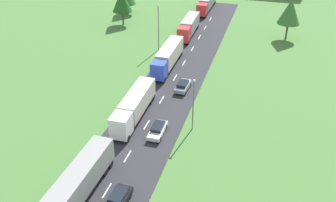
{
  "coord_description": "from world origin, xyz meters",
  "views": [
    {
      "loc": [
        15.15,
        -9.22,
        29.92
      ],
      "look_at": [
        1.97,
        35.89,
        1.98
      ],
      "focal_mm": 40.14,
      "sensor_mm": 36.0,
      "label": 1
    }
  ],
  "objects_px": {
    "car_third": "(158,129)",
    "lamppost_second": "(193,102)",
    "truck_fifth": "(207,2)",
    "car_second": "(118,199)",
    "lamppost_third": "(158,26)",
    "tree_birch": "(122,1)",
    "truck_third": "(168,56)",
    "tree_oak": "(290,11)",
    "truck_lead": "(73,189)",
    "truck_second": "(134,106)",
    "truck_fourth": "(189,26)",
    "car_fourth": "(183,86)"
  },
  "relations": [
    {
      "from": "car_third",
      "to": "lamppost_second",
      "type": "xyz_separation_m",
      "value": [
        4.2,
        2.54,
        3.55
      ]
    },
    {
      "from": "truck_fifth",
      "to": "car_second",
      "type": "bearing_deg",
      "value": -86.36
    },
    {
      "from": "lamppost_third",
      "to": "tree_birch",
      "type": "bearing_deg",
      "value": 135.83
    },
    {
      "from": "truck_third",
      "to": "truck_fifth",
      "type": "bearing_deg",
      "value": 90.02
    },
    {
      "from": "lamppost_third",
      "to": "lamppost_second",
      "type": "bearing_deg",
      "value": -63.03
    },
    {
      "from": "car_second",
      "to": "lamppost_second",
      "type": "relative_size",
      "value": 0.56
    },
    {
      "from": "truck_fifth",
      "to": "car_third",
      "type": "bearing_deg",
      "value": -85.38
    },
    {
      "from": "car_third",
      "to": "tree_oak",
      "type": "bearing_deg",
      "value": 68.94
    },
    {
      "from": "truck_fifth",
      "to": "lamppost_third",
      "type": "bearing_deg",
      "value": -97.91
    },
    {
      "from": "truck_lead",
      "to": "truck_second",
      "type": "xyz_separation_m",
      "value": [
        0.14,
        17.44,
        -0.07
      ]
    },
    {
      "from": "car_second",
      "to": "lamppost_second",
      "type": "bearing_deg",
      "value": 74.85
    },
    {
      "from": "truck_fourth",
      "to": "tree_birch",
      "type": "bearing_deg",
      "value": 171.13
    },
    {
      "from": "truck_second",
      "to": "lamppost_second",
      "type": "bearing_deg",
      "value": -2.29
    },
    {
      "from": "car_second",
      "to": "car_fourth",
      "type": "relative_size",
      "value": 1.0
    },
    {
      "from": "truck_lead",
      "to": "car_second",
      "type": "xyz_separation_m",
      "value": [
        4.45,
        1.12,
        -1.31
      ]
    },
    {
      "from": "truck_second",
      "to": "car_second",
      "type": "distance_m",
      "value": 16.93
    },
    {
      "from": "truck_second",
      "to": "car_third",
      "type": "distance_m",
      "value": 5.44
    },
    {
      "from": "truck_lead",
      "to": "truck_second",
      "type": "bearing_deg",
      "value": 89.52
    },
    {
      "from": "truck_lead",
      "to": "lamppost_third",
      "type": "xyz_separation_m",
      "value": [
        -4.06,
        42.33,
        2.95
      ]
    },
    {
      "from": "truck_third",
      "to": "truck_fifth",
      "type": "xyz_separation_m",
      "value": [
        -0.01,
        36.25,
        -0.05
      ]
    },
    {
      "from": "car_second",
      "to": "tree_birch",
      "type": "distance_m",
      "value": 57.8
    },
    {
      "from": "truck_lead",
      "to": "car_fourth",
      "type": "relative_size",
      "value": 3.49
    },
    {
      "from": "car_third",
      "to": "tree_oak",
      "type": "distance_m",
      "value": 44.52
    },
    {
      "from": "truck_fifth",
      "to": "car_fourth",
      "type": "height_order",
      "value": "truck_fifth"
    },
    {
      "from": "tree_oak",
      "to": "tree_birch",
      "type": "relative_size",
      "value": 1.06
    },
    {
      "from": "truck_second",
      "to": "tree_oak",
      "type": "xyz_separation_m",
      "value": [
        20.31,
        38.37,
        3.98
      ]
    },
    {
      "from": "truck_lead",
      "to": "tree_oak",
      "type": "height_order",
      "value": "tree_oak"
    },
    {
      "from": "truck_second",
      "to": "truck_fifth",
      "type": "height_order",
      "value": "truck_fifth"
    },
    {
      "from": "truck_fourth",
      "to": "tree_oak",
      "type": "distance_m",
      "value": 21.37
    },
    {
      "from": "truck_second",
      "to": "lamppost_second",
      "type": "distance_m",
      "value": 8.93
    },
    {
      "from": "truck_fifth",
      "to": "car_fourth",
      "type": "relative_size",
      "value": 3.4
    },
    {
      "from": "car_fourth",
      "to": "tree_birch",
      "type": "bearing_deg",
      "value": 128.36
    },
    {
      "from": "car_second",
      "to": "lamppost_third",
      "type": "height_order",
      "value": "lamppost_third"
    },
    {
      "from": "truck_second",
      "to": "truck_fifth",
      "type": "bearing_deg",
      "value": 90.17
    },
    {
      "from": "truck_lead",
      "to": "lamppost_third",
      "type": "height_order",
      "value": "lamppost_third"
    },
    {
      "from": "car_third",
      "to": "car_fourth",
      "type": "bearing_deg",
      "value": 89.04
    },
    {
      "from": "truck_third",
      "to": "car_fourth",
      "type": "bearing_deg",
      "value": -58.21
    },
    {
      "from": "truck_fifth",
      "to": "truck_fourth",
      "type": "bearing_deg",
      "value": -90.57
    },
    {
      "from": "car_third",
      "to": "tree_birch",
      "type": "distance_m",
      "value": 45.69
    },
    {
      "from": "car_second",
      "to": "car_fourth",
      "type": "height_order",
      "value": "car_second"
    },
    {
      "from": "lamppost_third",
      "to": "tree_birch",
      "type": "xyz_separation_m",
      "value": [
        -12.7,
        12.34,
        0.59
      ]
    },
    {
      "from": "truck_fifth",
      "to": "lamppost_second",
      "type": "distance_m",
      "value": 55.08
    },
    {
      "from": "truck_fifth",
      "to": "lamppost_third",
      "type": "distance_m",
      "value": 29.53
    },
    {
      "from": "car_second",
      "to": "truck_second",
      "type": "bearing_deg",
      "value": 104.79
    },
    {
      "from": "truck_fifth",
      "to": "car_third",
      "type": "height_order",
      "value": "truck_fifth"
    },
    {
      "from": "car_second",
      "to": "tree_birch",
      "type": "xyz_separation_m",
      "value": [
        -21.22,
        53.55,
        4.85
      ]
    },
    {
      "from": "car_third",
      "to": "lamppost_third",
      "type": "height_order",
      "value": "lamppost_third"
    },
    {
      "from": "truck_third",
      "to": "lamppost_second",
      "type": "bearing_deg",
      "value": -64.09
    },
    {
      "from": "truck_second",
      "to": "lamppost_second",
      "type": "xyz_separation_m",
      "value": [
        8.64,
        -0.35,
        2.25
      ]
    },
    {
      "from": "truck_lead",
      "to": "truck_fourth",
      "type": "height_order",
      "value": "truck_lead"
    }
  ]
}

